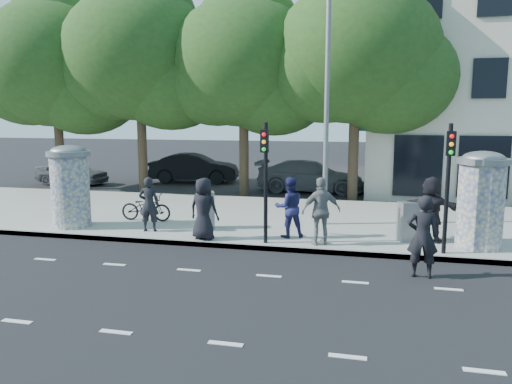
% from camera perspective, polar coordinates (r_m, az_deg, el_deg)
% --- Properties ---
extents(ground, '(120.00, 120.00, 0.00)m').
position_cam_1_polar(ground, '(10.63, -0.06, -11.93)').
color(ground, black).
rests_on(ground, ground).
extents(sidewalk, '(40.00, 8.00, 0.15)m').
position_cam_1_polar(sidewalk, '(17.72, 5.45, -3.21)').
color(sidewalk, gray).
rests_on(sidewalk, ground).
extents(curb, '(40.00, 0.10, 0.16)m').
position_cam_1_polar(curb, '(13.92, 3.27, -6.55)').
color(curb, slate).
rests_on(curb, ground).
extents(lane_dash_near, '(32.00, 0.12, 0.01)m').
position_cam_1_polar(lane_dash_near, '(8.67, -3.50, -16.93)').
color(lane_dash_near, silver).
rests_on(lane_dash_near, ground).
extents(lane_dash_far, '(32.00, 0.12, 0.01)m').
position_cam_1_polar(lane_dash_far, '(11.92, 1.49, -9.58)').
color(lane_dash_far, silver).
rests_on(lane_dash_far, ground).
extents(ad_column_left, '(1.36, 1.36, 2.65)m').
position_cam_1_polar(ad_column_left, '(17.18, -20.48, 0.84)').
color(ad_column_left, beige).
rests_on(ad_column_left, sidewalk).
extents(ad_column_right, '(1.36, 1.36, 2.65)m').
position_cam_1_polar(ad_column_right, '(14.85, 24.32, -0.58)').
color(ad_column_right, beige).
rests_on(ad_column_right, sidewalk).
extents(traffic_pole_near, '(0.22, 0.31, 3.40)m').
position_cam_1_polar(traffic_pole_near, '(13.86, 1.07, 2.48)').
color(traffic_pole_near, black).
rests_on(traffic_pole_near, sidewalk).
extents(traffic_pole_far, '(0.22, 0.31, 3.40)m').
position_cam_1_polar(traffic_pole_far, '(13.70, 21.13, 1.81)').
color(traffic_pole_far, black).
rests_on(traffic_pole_far, sidewalk).
extents(street_lamp, '(0.25, 0.93, 8.00)m').
position_cam_1_polar(street_lamp, '(16.41, 8.12, 12.36)').
color(street_lamp, slate).
rests_on(street_lamp, sidewalk).
extents(tree_far_left, '(7.20, 7.20, 9.26)m').
position_cam_1_polar(tree_far_left, '(27.02, -22.03, 13.39)').
color(tree_far_left, '#38281C').
rests_on(tree_far_left, ground).
extents(tree_mid_left, '(7.20, 7.20, 9.57)m').
position_cam_1_polar(tree_mid_left, '(24.79, -13.21, 14.97)').
color(tree_mid_left, '#38281C').
rests_on(tree_mid_left, ground).
extents(tree_near_left, '(6.80, 6.80, 8.97)m').
position_cam_1_polar(tree_near_left, '(23.22, -1.43, 14.55)').
color(tree_near_left, '#38281C').
rests_on(tree_near_left, ground).
extents(tree_center, '(7.00, 7.00, 9.30)m').
position_cam_1_polar(tree_center, '(22.13, 11.41, 15.31)').
color(tree_center, '#38281C').
rests_on(tree_center, ground).
extents(ped_a, '(0.97, 0.71, 1.81)m').
position_cam_1_polar(ped_a, '(14.57, -5.99, -1.91)').
color(ped_a, black).
rests_on(ped_a, sidewalk).
extents(ped_b, '(0.68, 0.51, 1.71)m').
position_cam_1_polar(ped_b, '(15.86, -12.14, -1.37)').
color(ped_b, black).
rests_on(ped_b, sidewalk).
extents(ped_c, '(1.07, 0.97, 1.80)m').
position_cam_1_polar(ped_c, '(14.80, 3.82, -1.75)').
color(ped_c, navy).
rests_on(ped_c, sidewalk).
extents(ped_e, '(1.28, 1.05, 1.91)m').
position_cam_1_polar(ped_e, '(14.01, 7.45, -2.18)').
color(ped_e, slate).
rests_on(ped_e, sidewalk).
extents(ped_f, '(1.84, 0.92, 1.90)m').
position_cam_1_polar(ped_f, '(15.03, 19.36, -1.87)').
color(ped_f, black).
rests_on(ped_f, sidewalk).
extents(man_road, '(0.71, 0.47, 1.95)m').
position_cam_1_polar(man_road, '(12.23, 18.50, -4.84)').
color(man_road, black).
rests_on(man_road, ground).
extents(bicycle, '(0.68, 1.78, 0.93)m').
position_cam_1_polar(bicycle, '(17.51, -12.47, -1.73)').
color(bicycle, black).
rests_on(bicycle, sidewalk).
extents(cabinet_left, '(0.68, 0.60, 1.17)m').
position_cam_1_polar(cabinet_left, '(16.06, -5.81, -2.06)').
color(cabinet_left, gray).
rests_on(cabinet_left, sidewalk).
extents(cabinet_right, '(0.66, 0.58, 1.14)m').
position_cam_1_polar(cabinet_right, '(15.04, 17.01, -3.24)').
color(cabinet_right, slate).
rests_on(cabinet_right, sidewalk).
extents(car_left, '(1.84, 4.04, 1.34)m').
position_cam_1_polar(car_left, '(28.74, -20.31, 2.15)').
color(car_left, '#4B4E52').
rests_on(car_left, ground).
extents(car_mid, '(2.38, 5.07, 1.61)m').
position_cam_1_polar(car_mid, '(28.08, -7.08, 2.76)').
color(car_mid, black).
rests_on(car_mid, ground).
extents(car_right, '(2.27, 5.30, 1.52)m').
position_cam_1_polar(car_right, '(24.57, 6.24, 1.80)').
color(car_right, '#5B5D63').
rests_on(car_right, ground).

